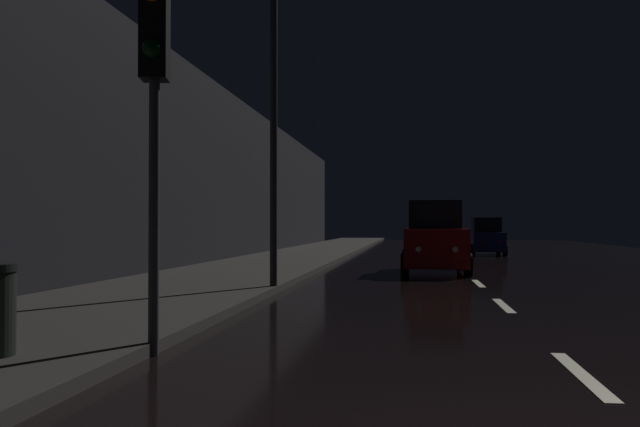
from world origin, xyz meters
TOP-DOWN VIEW (x-y plane):
  - ground at (0.00, 24.50)m, footprint 25.88×84.00m
  - sidewalk_left at (-6.74, 24.50)m, footprint 4.40×84.00m
  - building_facade_left at (-9.34, 21.00)m, footprint 0.80×63.00m
  - lane_centerline at (0.00, 17.62)m, footprint 0.16×34.15m
  - traffic_light_near_left at (-4.53, 3.35)m, footprint 0.37×0.48m
  - streetlamp_overhead at (-4.18, 10.54)m, footprint 1.70×0.44m
  - car_approaching_headlights at (-0.96, 17.45)m, footprint 2.04×4.41m
  - car_distant_taillights at (2.00, 30.65)m, footprint 1.69×3.67m

SIDE VIEW (x-z plane):
  - ground at x=0.00m, z-range -0.02..0.00m
  - lane_centerline at x=0.00m, z-range 0.00..0.01m
  - sidewalk_left at x=-6.74m, z-range 0.00..0.15m
  - car_distant_taillights at x=2.00m, z-range -0.08..1.77m
  - car_approaching_headlights at x=-0.96m, z-range -0.10..2.13m
  - building_facade_left at x=-9.34m, z-range 0.00..6.86m
  - traffic_light_near_left at x=-4.53m, z-range 1.15..6.17m
  - streetlamp_overhead at x=-4.18m, z-range 1.17..8.36m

